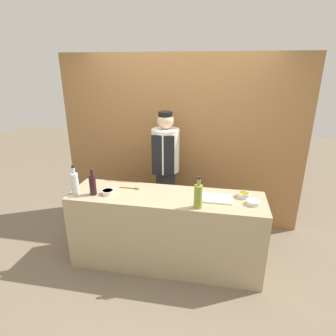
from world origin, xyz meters
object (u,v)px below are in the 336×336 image
sauce_bowl_brown (253,202)px  wooden_spoon (133,188)px  cutting_board (216,198)px  bottle_wine (93,185)px  sauce_bowl_orange (108,192)px  sauce_bowl_yellow (244,195)px  bottle_clear (75,183)px  bottle_oil (198,196)px  chef_center (166,170)px

sauce_bowl_brown → wooden_spoon: sauce_bowl_brown is taller
cutting_board → bottle_wine: 1.35m
sauce_bowl_brown → sauce_bowl_orange: (-1.57, -0.04, 0.00)m
sauce_bowl_yellow → wooden_spoon: size_ratio=0.57×
bottle_clear → bottle_wine: (0.20, 0.02, -0.01)m
sauce_bowl_yellow → wooden_spoon: bearing=-179.6°
bottle_oil → cutting_board: bearing=51.3°
bottle_oil → chef_center: chef_center is taller
sauce_bowl_brown → sauce_bowl_yellow: sauce_bowl_yellow is taller
sauce_bowl_orange → bottle_wine: size_ratio=0.47×
sauce_bowl_yellow → wooden_spoon: 1.26m
bottle_oil → chef_center: (-0.51, 0.89, -0.09)m
bottle_wine → sauce_bowl_brown: bearing=2.8°
sauce_bowl_brown → sauce_bowl_yellow: bearing=118.2°
bottle_wine → chef_center: chef_center is taller
bottle_clear → bottle_wine: size_ratio=1.12×
bottle_clear → wooden_spoon: bearing=23.3°
sauce_bowl_yellow → chef_center: 1.12m
cutting_board → bottle_oil: size_ratio=1.02×
sauce_bowl_brown → bottle_wine: size_ratio=0.48×
sauce_bowl_orange → bottle_wine: bottle_wine is taller
sauce_bowl_brown → wooden_spoon: 1.35m
sauce_bowl_brown → sauce_bowl_yellow: (-0.08, 0.16, 0.01)m
sauce_bowl_yellow → bottle_oil: 0.58m
bottle_oil → bottle_clear: same height
wooden_spoon → bottle_wine: bearing=-148.8°
bottle_clear → wooden_spoon: bottle_clear is taller
cutting_board → chef_center: size_ratio=0.20×
sauce_bowl_yellow → chef_center: size_ratio=0.08×
sauce_bowl_brown → cutting_board: 0.38m
cutting_board → sauce_bowl_brown: bearing=-6.7°
sauce_bowl_yellow → sauce_bowl_orange: 1.50m
sauce_bowl_yellow → bottle_oil: (-0.47, -0.33, 0.10)m
bottle_oil → bottle_clear: size_ratio=1.00×
sauce_bowl_yellow → cutting_board: (-0.30, -0.11, -0.02)m
cutting_board → bottle_oil: bottle_oil is taller
sauce_bowl_brown → sauce_bowl_orange: sauce_bowl_orange is taller
sauce_bowl_brown → chef_center: bearing=146.0°
bottle_clear → bottle_wine: bearing=5.5°
sauce_bowl_brown → cutting_board: (-0.38, 0.04, -0.01)m
sauce_bowl_yellow → bottle_wine: size_ratio=0.47×
sauce_bowl_orange → bottle_oil: (1.02, -0.13, 0.11)m
bottle_clear → sauce_bowl_yellow: bearing=8.0°
sauce_bowl_brown → sauce_bowl_orange: 1.57m
bottle_oil → bottle_wine: bottle_oil is taller
cutting_board → wooden_spoon: wooden_spoon is taller
sauce_bowl_brown → wooden_spoon: (-1.34, 0.15, -0.01)m
sauce_bowl_orange → cutting_board: (1.19, 0.09, -0.02)m
sauce_bowl_orange → wooden_spoon: size_ratio=0.57×
bottle_oil → sauce_bowl_orange: bearing=172.8°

